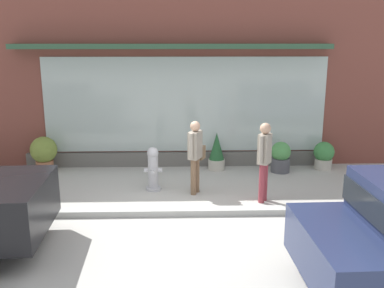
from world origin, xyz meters
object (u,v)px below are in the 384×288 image
potted_plant_trailing_edge (324,155)px  potted_plant_near_hydrant (217,152)px  fire_hydrant (153,169)px  potted_plant_window_center (281,157)px  pedestrian_with_handbag (196,152)px  pedestrian_passerby (264,157)px  potted_plant_by_entrance (44,152)px

potted_plant_trailing_edge → potted_plant_near_hydrant: (-2.69, 0.04, 0.09)m
fire_hydrant → potted_plant_trailing_edge: size_ratio=1.37×
fire_hydrant → potted_plant_window_center: bearing=21.6°
pedestrian_with_handbag → potted_plant_trailing_edge: bearing=-38.9°
pedestrian_passerby → potted_plant_near_hydrant: (-0.75, 2.19, -0.49)m
pedestrian_with_handbag → potted_plant_window_center: size_ratio=2.06×
pedestrian_with_handbag → pedestrian_passerby: (1.34, -0.53, 0.03)m
fire_hydrant → pedestrian_with_handbag: size_ratio=0.61×
potted_plant_by_entrance → potted_plant_near_hydrant: (4.26, 0.02, -0.03)m
fire_hydrant → potted_plant_trailing_edge: fire_hydrant is taller
pedestrian_with_handbag → potted_plant_window_center: bearing=-31.7°
fire_hydrant → pedestrian_with_handbag: (0.91, -0.21, 0.42)m
potted_plant_by_entrance → fire_hydrant: bearing=-27.4°
pedestrian_passerby → potted_plant_near_hydrant: bearing=-129.3°
potted_plant_by_entrance → potted_plant_trailing_edge: potted_plant_by_entrance is taller
fire_hydrant → pedestrian_with_handbag: 1.02m
pedestrian_passerby → potted_plant_trailing_edge: bearing=169.7°
fire_hydrant → potted_plant_trailing_edge: 4.41m
fire_hydrant → potted_plant_window_center: 3.28m
pedestrian_with_handbag → potted_plant_near_hydrant: size_ratio=1.66×
fire_hydrant → potted_plant_trailing_edge: bearing=18.7°
potted_plant_trailing_edge → pedestrian_with_handbag: bearing=-153.7°
potted_plant_trailing_edge → potted_plant_near_hydrant: bearing=179.2°
fire_hydrant → potted_plant_by_entrance: 3.11m
fire_hydrant → potted_plant_by_entrance: bearing=152.6°
pedestrian_with_handbag → potted_plant_near_hydrant: 1.82m
potted_plant_by_entrance → potted_plant_window_center: (5.81, -0.23, -0.10)m
pedestrian_with_handbag → potted_plant_near_hydrant: pedestrian_with_handbag is taller
pedestrian_with_handbag → pedestrian_passerby: size_ratio=0.97×
pedestrian_with_handbag → potted_plant_window_center: pedestrian_with_handbag is taller
potted_plant_window_center → potted_plant_near_hydrant: bearing=171.0°
potted_plant_by_entrance → potted_plant_trailing_edge: bearing=-0.2°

